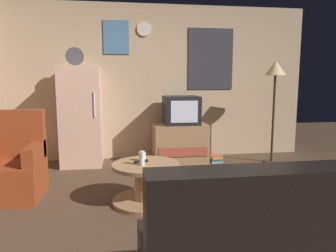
{
  "coord_description": "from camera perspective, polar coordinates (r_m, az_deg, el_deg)",
  "views": [
    {
      "loc": [
        -0.53,
        -2.88,
        1.31
      ],
      "look_at": [
        0.04,
        0.9,
        0.75
      ],
      "focal_mm": 34.16,
      "sensor_mm": 36.0,
      "label": 1
    }
  ],
  "objects": [
    {
      "name": "armchair",
      "position": [
        4.0,
        -26.31,
        -6.59
      ],
      "size": [
        0.68,
        0.68,
        0.96
      ],
      "color": "maroon",
      "rests_on": "ground_plane"
    },
    {
      "name": "wine_glass",
      "position": [
        3.32,
        -4.63,
        -5.74
      ],
      "size": [
        0.05,
        0.05,
        0.15
      ],
      "primitive_type": "cylinder",
      "color": "silver",
      "rests_on": "coffee_table"
    },
    {
      "name": "standing_lamp",
      "position": [
        5.23,
        18.6,
        8.45
      ],
      "size": [
        0.32,
        0.32,
        1.59
      ],
      "color": "#332D28",
      "rests_on": "ground_plane"
    },
    {
      "name": "fridge",
      "position": [
        5.04,
        -15.22,
        1.72
      ],
      "size": [
        0.6,
        0.62,
        1.77
      ],
      "color": "beige",
      "rests_on": "ground_plane"
    },
    {
      "name": "book_stack",
      "position": [
        5.17,
        8.6,
        -5.78
      ],
      "size": [
        0.2,
        0.17,
        0.11
      ],
      "color": "#74AEAE",
      "rests_on": "ground_plane"
    },
    {
      "name": "crt_tv",
      "position": [
        5.03,
        2.37,
        2.84
      ],
      "size": [
        0.54,
        0.51,
        0.44
      ],
      "color": "black",
      "rests_on": "tv_stand"
    },
    {
      "name": "remote_control",
      "position": [
        3.45,
        -4.79,
        -6.29
      ],
      "size": [
        0.16,
        0.1,
        0.02
      ],
      "primitive_type": "cube",
      "rotation": [
        0.0,
        0.0,
        0.37
      ],
      "color": "black",
      "rests_on": "coffee_table"
    },
    {
      "name": "ground_plane",
      "position": [
        3.21,
        1.76,
        -15.8
      ],
      "size": [
        12.0,
        12.0,
        0.0
      ],
      "primitive_type": "plane",
      "color": "#4C3828"
    },
    {
      "name": "tv_stand",
      "position": [
        5.11,
        2.15,
        -3.02
      ],
      "size": [
        0.84,
        0.53,
        0.61
      ],
      "color": "#9E754C",
      "rests_on": "ground_plane"
    },
    {
      "name": "wall_with_art",
      "position": [
        5.35,
        -2.86,
        7.79
      ],
      "size": [
        5.2,
        0.12,
        2.5
      ],
      "color": "tan",
      "rests_on": "ground_plane"
    },
    {
      "name": "coffee_table",
      "position": [
        3.46,
        -3.94,
        -10.13
      ],
      "size": [
        0.72,
        0.72,
        0.43
      ],
      "color": "#9E754C",
      "rests_on": "ground_plane"
    },
    {
      "name": "mug_ceramic_white",
      "position": [
        3.5,
        -4.61,
        -5.51
      ],
      "size": [
        0.08,
        0.08,
        0.09
      ],
      "primitive_type": "cylinder",
      "color": "silver",
      "rests_on": "coffee_table"
    }
  ]
}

